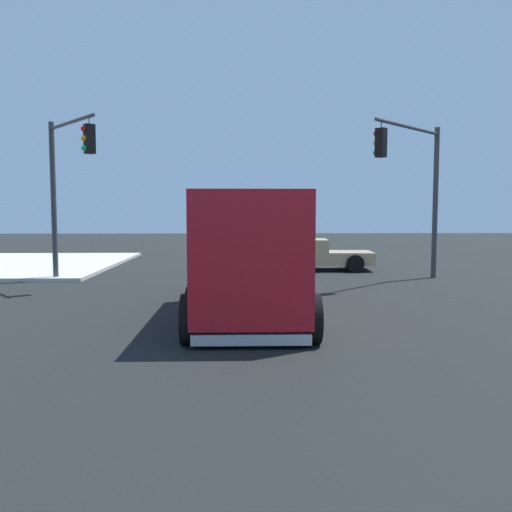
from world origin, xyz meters
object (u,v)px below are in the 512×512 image
(traffic_light_primary, at_px, (418,177))
(pickup_tan, at_px, (312,254))
(delivery_truck, at_px, (249,253))
(traffic_light_secondary, at_px, (65,174))

(traffic_light_primary, distance_m, pickup_tan, 6.13)
(delivery_truck, relative_size, pickup_tan, 1.54)
(delivery_truck, bearing_deg, traffic_light_primary, -46.14)
(traffic_light_primary, relative_size, pickup_tan, 1.10)
(delivery_truck, distance_m, traffic_light_secondary, 9.09)
(delivery_truck, distance_m, traffic_light_primary, 9.13)
(delivery_truck, bearing_deg, pickup_tan, -16.54)
(traffic_light_secondary, xyz_separation_m, pickup_tan, (4.26, -9.51, -3.21))
(delivery_truck, distance_m, pickup_tan, 10.64)
(traffic_light_primary, bearing_deg, delivery_truck, 133.86)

